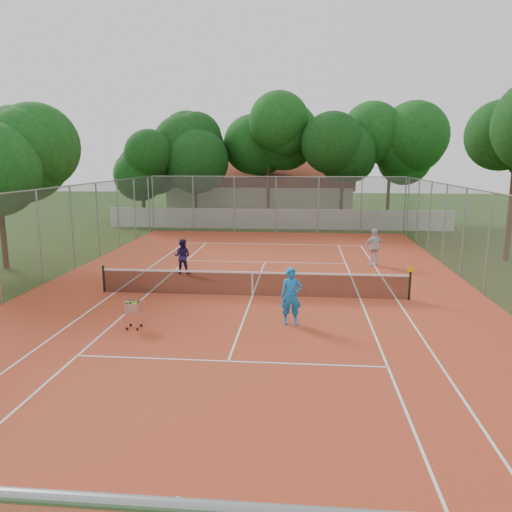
# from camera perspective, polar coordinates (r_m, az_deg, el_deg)

# --- Properties ---
(ground) EXTENTS (120.00, 120.00, 0.00)m
(ground) POSITION_cam_1_polar(r_m,az_deg,el_deg) (19.40, -0.41, -4.62)
(ground) COLOR #1C3B10
(ground) RESTS_ON ground
(court_pad) EXTENTS (18.00, 34.00, 0.02)m
(court_pad) POSITION_cam_1_polar(r_m,az_deg,el_deg) (19.40, -0.41, -4.59)
(court_pad) COLOR #AF4022
(court_pad) RESTS_ON ground
(court_lines) EXTENTS (10.98, 23.78, 0.01)m
(court_lines) POSITION_cam_1_polar(r_m,az_deg,el_deg) (19.40, -0.41, -4.56)
(court_lines) COLOR white
(court_lines) RESTS_ON court_pad
(tennis_net) EXTENTS (11.88, 0.10, 0.98)m
(tennis_net) POSITION_cam_1_polar(r_m,az_deg,el_deg) (19.27, -0.41, -3.16)
(tennis_net) COLOR black
(tennis_net) RESTS_ON court_pad
(perimeter_fence) EXTENTS (18.00, 34.00, 4.00)m
(perimeter_fence) POSITION_cam_1_polar(r_m,az_deg,el_deg) (18.96, -0.42, 1.21)
(perimeter_fence) COLOR slate
(perimeter_fence) RESTS_ON ground
(boundary_wall) EXTENTS (26.00, 0.30, 1.50)m
(boundary_wall) POSITION_cam_1_polar(r_m,az_deg,el_deg) (37.90, 2.44, 4.26)
(boundary_wall) COLOR silver
(boundary_wall) RESTS_ON ground
(clubhouse) EXTENTS (16.40, 9.00, 4.40)m
(clubhouse) POSITION_cam_1_polar(r_m,az_deg,el_deg) (47.84, 0.65, 7.43)
(clubhouse) COLOR beige
(clubhouse) RESTS_ON ground
(tropical_trees) EXTENTS (29.00, 19.00, 10.00)m
(tropical_trees) POSITION_cam_1_polar(r_m,az_deg,el_deg) (40.63, 2.71, 10.72)
(tropical_trees) COLOR black
(tropical_trees) RESTS_ON ground
(player_near) EXTENTS (0.70, 0.48, 1.86)m
(player_near) POSITION_cam_1_polar(r_m,az_deg,el_deg) (15.93, 4.04, -4.61)
(player_near) COLOR blue
(player_near) RESTS_ON court_pad
(player_far_left) EXTENTS (0.83, 0.67, 1.62)m
(player_far_left) POSITION_cam_1_polar(r_m,az_deg,el_deg) (23.20, -8.41, -0.03)
(player_far_left) COLOR #1D184A
(player_far_left) RESTS_ON court_pad
(player_far_right) EXTENTS (1.17, 0.79, 1.84)m
(player_far_right) POSITION_cam_1_polar(r_m,az_deg,el_deg) (25.36, 13.39, 0.99)
(player_far_right) COLOR silver
(player_far_right) RESTS_ON court_pad
(ball_hopper) EXTENTS (0.52, 0.52, 0.94)m
(ball_hopper) POSITION_cam_1_polar(r_m,az_deg,el_deg) (16.09, -13.82, -6.47)
(ball_hopper) COLOR #B5B6BD
(ball_hopper) RESTS_ON court_pad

